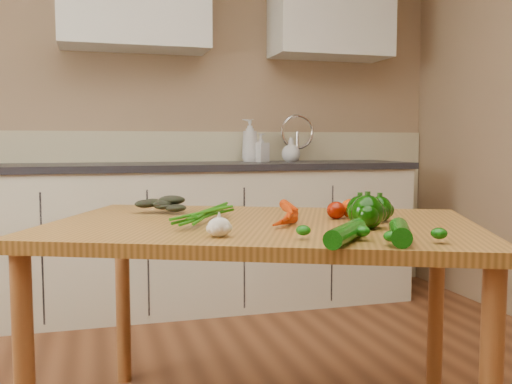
{
  "coord_description": "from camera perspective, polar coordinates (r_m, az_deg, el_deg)",
  "views": [
    {
      "loc": [
        -0.36,
        -1.32,
        1.03
      ],
      "look_at": [
        0.23,
        0.76,
        0.84
      ],
      "focal_mm": 40.0,
      "sensor_mm": 36.0,
      "label": 1
    }
  ],
  "objects": [
    {
      "name": "carrot_bunch",
      "position": [
        1.9,
        0.51,
        -2.05
      ],
      "size": [
        0.32,
        0.29,
        0.07
      ],
      "primitive_type": null,
      "rotation": [
        0.0,
        0.0,
        -0.41
      ],
      "color": "#C43304",
      "rests_on": "table"
    },
    {
      "name": "zucchini_b",
      "position": [
        1.55,
        8.98,
        -4.09
      ],
      "size": [
        0.2,
        0.22,
        0.05
      ],
      "primitive_type": "cylinder",
      "rotation": [
        1.57,
        0.0,
        -0.71
      ],
      "color": "#094B08",
      "rests_on": "table"
    },
    {
      "name": "pepper_a",
      "position": [
        1.94,
        10.34,
        -1.74
      ],
      "size": [
        0.09,
        0.09,
        0.09
      ],
      "primitive_type": "sphere",
      "color": "#083002",
      "rests_on": "table"
    },
    {
      "name": "pepper_b",
      "position": [
        1.98,
        12.26,
        -1.69
      ],
      "size": [
        0.09,
        0.09,
        0.09
      ],
      "primitive_type": "sphere",
      "color": "#083002",
      "rests_on": "table"
    },
    {
      "name": "counter_run",
      "position": [
        3.6,
        -6.55,
        -4.17
      ],
      "size": [
        2.84,
        0.64,
        1.14
      ],
      "color": "beige",
      "rests_on": "ground"
    },
    {
      "name": "garlic_bulb",
      "position": [
        1.63,
        -3.7,
        -3.52
      ],
      "size": [
        0.07,
        0.07,
        0.06
      ],
      "primitive_type": "ellipsoid",
      "color": "beige",
      "rests_on": "table"
    },
    {
      "name": "soap_bottle_c",
      "position": [
        3.78,
        3.51,
        4.23
      ],
      "size": [
        0.17,
        0.17,
        0.16
      ],
      "primitive_type": "imported",
      "rotation": [
        0.0,
        0.0,
        2.36
      ],
      "color": "silver",
      "rests_on": "counter_run"
    },
    {
      "name": "soap_bottle_a",
      "position": [
        3.78,
        -0.61,
        5.18
      ],
      "size": [
        0.13,
        0.12,
        0.28
      ],
      "primitive_type": "imported",
      "rotation": [
        0.0,
        0.0,
        4.88
      ],
      "color": "silver",
      "rests_on": "counter_run"
    },
    {
      "name": "pepper_c",
      "position": [
        1.81,
        11.08,
        -2.01
      ],
      "size": [
        0.1,
        0.1,
        0.1
      ],
      "primitive_type": "sphere",
      "color": "#083002",
      "rests_on": "table"
    },
    {
      "name": "tomato_c",
      "position": [
        2.06,
        11.13,
        -1.58
      ],
      "size": [
        0.08,
        0.08,
        0.07
      ],
      "primitive_type": "ellipsoid",
      "color": "#D13A05",
      "rests_on": "table"
    },
    {
      "name": "soap_bottle_b",
      "position": [
        3.77,
        0.47,
        4.47
      ],
      "size": [
        0.12,
        0.12,
        0.19
      ],
      "primitive_type": "imported",
      "rotation": [
        0.0,
        0.0,
        2.08
      ],
      "color": "silver",
      "rests_on": "counter_run"
    },
    {
      "name": "table",
      "position": [
        1.94,
        0.61,
        -5.5
      ],
      "size": [
        1.66,
        1.4,
        0.76
      ],
      "rotation": [
        0.0,
        0.0,
        -0.41
      ],
      "color": "#AD7532",
      "rests_on": "ground"
    },
    {
      "name": "leafy_greens",
      "position": [
        2.21,
        -9.08,
        -0.73
      ],
      "size": [
        0.2,
        0.18,
        0.1
      ],
      "primitive_type": null,
      "color": "black",
      "rests_on": "table"
    },
    {
      "name": "tomato_a",
      "position": [
        2.02,
        8.02,
        -1.82
      ],
      "size": [
        0.07,
        0.07,
        0.06
      ],
      "primitive_type": "ellipsoid",
      "color": "#811102",
      "rests_on": "table"
    },
    {
      "name": "room",
      "position": [
        1.55,
        -2.24,
        13.08
      ],
      "size": [
        4.04,
        5.04,
        2.64
      ],
      "color": "brown",
      "rests_on": "ground"
    },
    {
      "name": "zucchini_a",
      "position": [
        1.59,
        14.21,
        -3.92
      ],
      "size": [
        0.14,
        0.2,
        0.05
      ],
      "primitive_type": "cylinder",
      "rotation": [
        1.57,
        0.0,
        -0.48
      ],
      "color": "#094B08",
      "rests_on": "table"
    },
    {
      "name": "tomato_b",
      "position": [
        2.06,
        9.45,
        -1.62
      ],
      "size": [
        0.07,
        0.07,
        0.07
      ],
      "primitive_type": "ellipsoid",
      "color": "#D13A05",
      "rests_on": "table"
    }
  ]
}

